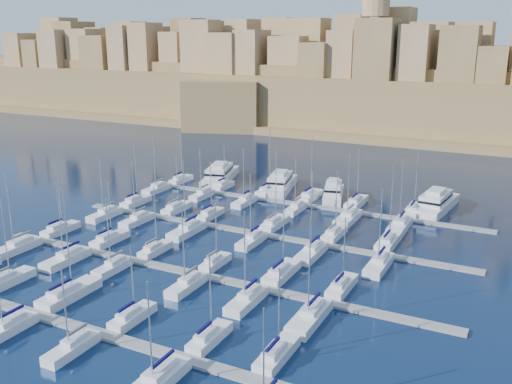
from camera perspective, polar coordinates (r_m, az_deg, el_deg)
The scene contains 54 objects.
ground at distance 104.45m, azimuth -2.22°, elevation -5.96°, with size 600.00×600.00×0.00m, color #081232.
pontoon_near at distance 79.33m, azimuth -14.59°, elevation -13.77°, with size 84.00×2.00×0.40m, color slate.
pontoon_mid_near at distance 94.90m, azimuth -5.78°, elevation -8.21°, with size 84.00×2.00×0.40m, color slate.
pontoon_mid_far at distance 112.64m, azimuth 0.25°, elevation -4.19°, with size 84.00×2.00×0.40m, color slate.
pontoon_far at distance 131.67m, azimuth 4.55°, elevation -1.26°, with size 84.00×2.00×0.40m, color slate.
sailboat_1 at distance 99.20m, azimuth -23.61°, elevation -8.09°, with size 2.72×9.06×14.43m.
sailboat_2 at distance 91.16m, azimuth -18.20°, elevation -9.61°, with size 3.23×10.76×18.14m.
sailboat_3 at distance 82.26m, azimuth -12.27°, elevation -12.08°, with size 2.41×8.04×11.23m.
sailboat_4 at distance 75.79m, azimuth -4.69°, elevation -14.30°, with size 2.41×8.05×12.36m.
sailboat_5 at distance 72.19m, azimuth 2.09°, elevation -15.91°, with size 2.61×8.71×12.18m.
sailboat_8 at distance 84.28m, azimuth -23.64°, elevation -12.39°, with size 2.61×8.70×14.07m.
sailboat_9 at distance 76.95m, azimuth -17.91°, elevation -14.59°, with size 2.39×7.98×11.78m.
sailboat_10 at distance 68.35m, azimuth -9.93°, elevation -18.15°, with size 3.06×10.19×13.52m.
sailboat_12 at distance 119.99m, azimuth -18.98°, elevation -3.54°, with size 2.56×8.52×14.50m.
sailboat_13 at distance 111.76m, azimuth -14.41°, elevation -4.59°, with size 2.62×8.74×12.05m.
sailboat_14 at distance 104.85m, azimuth -10.05°, elevation -5.69°, with size 2.32×7.74×12.82m.
sailboat_15 at distance 98.06m, azimuth -4.10°, elevation -7.03°, with size 2.23×7.42×11.40m.
sailboat_16 at distance 93.90m, azimuth 2.57°, elevation -8.03°, with size 2.94×9.79×16.02m.
sailboat_17 at distance 90.07m, azimuth 8.55°, elevation -9.31°, with size 2.60×8.68×11.99m.
sailboat_18 at distance 112.93m, azimuth -22.80°, elevation -5.12°, with size 2.95×9.84×15.47m.
sailboat_19 at distance 104.53m, azimuth -18.44°, elevation -6.34°, with size 2.90×9.68×14.93m.
sailboat_20 at distance 98.85m, azimuth -14.11°, elevation -7.29°, with size 2.39×7.98×13.41m.
sailboat_21 at distance 90.19m, azimuth -6.93°, elevation -9.21°, with size 2.56×8.54×12.92m.
sailboat_22 at distance 84.90m, azimuth -0.92°, elevation -10.73°, with size 2.77×9.24×14.83m.
sailboat_23 at distance 80.63m, azimuth 5.40°, elevation -12.31°, with size 3.16×10.55×15.69m.
sailboat_24 at distance 134.61m, azimuth -11.93°, elevation -0.94°, with size 2.62×8.73×14.34m.
sailboat_25 at distance 128.05m, azimuth -7.95°, elevation -1.61°, with size 2.64×8.79×12.88m.
sailboat_26 at distance 123.01m, azimuth -4.59°, elevation -2.24°, with size 2.40×8.00×12.49m.
sailboat_27 at distance 116.88m, azimuth 1.85°, elevation -3.15°, with size 2.83×9.45×15.99m.
sailboat_28 at distance 112.00m, azimuth 7.83°, elevation -4.17°, with size 2.61×8.69×13.50m.
sailboat_29 at distance 109.86m, azimuth 13.09°, elevation -4.83°, with size 2.98×9.92×15.48m.
sailboat_30 at distance 126.75m, azimuth -14.84°, elevation -2.18°, with size 2.71×9.05×14.17m.
sailboat_31 at distance 121.55m, azimuth -11.80°, elevation -2.75°, with size 2.64×8.79×13.87m.
sailboat_32 at distance 113.68m, azimuth -6.88°, elevation -3.82°, with size 3.06×10.20×15.23m.
sailboat_33 at distance 107.58m, azimuth -0.42°, elevation -4.86°, with size 2.60×8.65×14.13m.
sailboat_34 at distance 102.41m, azimuth 5.60°, elevation -6.02°, with size 2.93×9.76×15.98m.
sailboat_35 at distance 99.03m, azimuth 12.19°, elevation -7.10°, with size 2.95×9.83×14.53m.
sailboat_36 at distance 152.58m, azimuth -7.51°, elevation 1.24°, with size 2.42×8.08×13.42m.
sailboat_37 at distance 145.49m, azimuth -3.26°, elevation 0.62°, with size 2.26×7.52×11.24m.
sailboat_38 at distance 140.90m, azimuth 1.27°, elevation 0.17°, with size 2.93×9.77×16.23m.
sailboat_39 at distance 136.75m, azimuth 5.42°, elevation -0.39°, with size 2.95×9.84×15.22m.
sailboat_40 at distance 133.19m, azimuth 9.99°, elevation -1.01°, with size 2.95×9.82×13.47m.
sailboat_41 at distance 130.19m, azimuth 15.48°, elevation -1.75°, with size 2.91×9.72×14.34m.
sailboat_42 at distance 144.59m, azimuth -9.87°, elevation 0.33°, with size 2.70×9.01×14.20m.
sailboat_43 at distance 137.75m, azimuth -5.40°, elevation -0.29°, with size 2.45×8.16×12.59m.
sailboat_44 at distance 131.86m, azimuth -1.13°, elevation -0.95°, with size 2.60×8.67×13.60m.
sailboat_45 at distance 126.88m, azimuth 4.00°, elevation -1.67°, with size 2.44×8.12×12.41m.
sailboat_46 at distance 121.71m, azimuth 9.19°, elevation -2.58°, with size 3.18×10.60×14.84m.
sailboat_47 at distance 119.11m, azimuth 14.19°, elevation -3.28°, with size 3.18×10.59×14.23m.
motor_yacht_a at distance 152.99m, azimuth -3.63°, elevation 1.77°, with size 11.30×20.84×5.25m.
motor_yacht_b at distance 143.94m, azimuth 2.46°, elevation 0.89°, with size 9.17×18.62×5.25m.
motor_yacht_c at distance 137.10m, azimuth 7.74°, elevation -0.01°, with size 7.93×14.75×5.25m.
motor_yacht_d at distance 133.72m, azimuth 17.56°, elevation -1.02°, with size 7.54×19.06×5.25m.
fortified_city at distance 245.77m, azimuth 15.81°, elevation 9.59°, with size 460.00×108.95×59.52m.
Camera 1 is at (47.45, -84.67, 38.60)m, focal length 40.00 mm.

